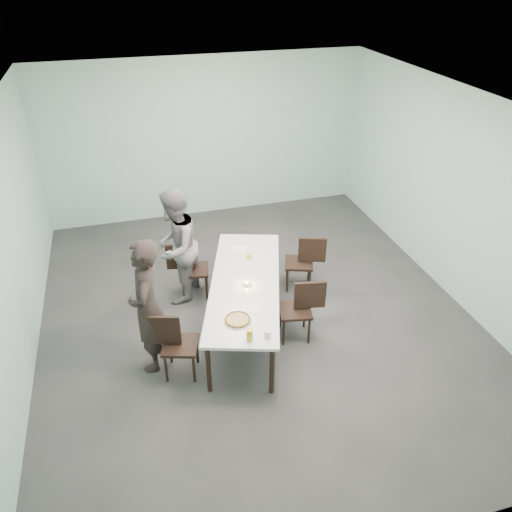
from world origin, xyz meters
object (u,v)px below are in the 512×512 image
object	(u,v)px
chair_far_right	(304,259)
side_plate	(255,310)
beer_glass	(250,335)
tealight	(246,284)
chair_near_left	(173,341)
diner_near	(147,307)
pizza	(238,320)
chair_far_left	(189,266)
chair_near_right	(301,306)
water_tumbler	(268,334)
table	(245,286)
diner_far	(176,247)
amber_tumbler	(249,257)

from	to	relation	value
chair_far_right	side_plate	size ratio (longest dim) A/B	4.83
side_plate	beer_glass	xyz separation A→B (m)	(-0.20, -0.52, 0.07)
beer_glass	tealight	size ratio (longest dim) A/B	2.68
chair_near_left	diner_near	size ratio (longest dim) A/B	0.49
pizza	chair_far_left	bearing A→B (deg)	100.48
chair_near_right	pizza	bearing A→B (deg)	31.89
chair_near_right	pizza	size ratio (longest dim) A/B	2.56
chair_far_left	water_tumbler	distance (m)	2.22
diner_near	chair_near_left	bearing A→B (deg)	56.42
table	pizza	distance (m)	0.83
chair_near_right	beer_glass	size ratio (longest dim) A/B	5.80
chair_far_right	tealight	distance (m)	1.38
side_plate	water_tumbler	size ratio (longest dim) A/B	2.00
diner_near	side_plate	size ratio (longest dim) A/B	9.89
water_tumbler	diner_near	bearing A→B (deg)	149.24
pizza	beer_glass	bearing A→B (deg)	-82.47
diner_far	beer_glass	distance (m)	2.16
chair_near_left	amber_tumbler	size ratio (longest dim) A/B	10.88
side_plate	water_tumbler	xyz separation A→B (m)	(0.01, -0.52, 0.04)
table	chair_near_right	world-z (taller)	chair_near_right
water_tumbler	tealight	world-z (taller)	water_tumbler
water_tumbler	amber_tumbler	world-z (taller)	water_tumbler
water_tumbler	tealight	size ratio (longest dim) A/B	1.61
chair_near_right	side_plate	bearing A→B (deg)	28.24
chair_far_left	water_tumbler	bearing A→B (deg)	-64.03
chair_far_right	amber_tumbler	world-z (taller)	chair_far_right
chair_near_left	chair_far_left	bearing A→B (deg)	90.97
beer_glass	diner_near	bearing A→B (deg)	144.59
diner_near	tealight	world-z (taller)	diner_near
diner_far	tealight	xyz separation A→B (m)	(0.78, -1.04, -0.11)
chair_near_left	chair_far_right	bearing A→B (deg)	47.62
chair_far_right	pizza	world-z (taller)	chair_far_right
beer_glass	water_tumbler	size ratio (longest dim) A/B	1.67
chair_near_left	water_tumbler	xyz separation A→B (m)	(1.03, -0.52, 0.29)
chair_near_left	chair_far_right	world-z (taller)	same
chair_far_right	pizza	bearing A→B (deg)	65.11
chair_near_right	diner_far	distance (m)	2.01
chair_far_right	water_tumbler	world-z (taller)	chair_far_right
chair_far_left	diner_near	distance (m)	1.58
chair_near_left	tealight	bearing A→B (deg)	43.59
diner_near	tealight	xyz separation A→B (m)	(1.31, 0.30, -0.12)
chair_far_right	amber_tumbler	xyz separation A→B (m)	(-0.91, -0.15, 0.29)
chair_near_right	chair_far_right	size ratio (longest dim) A/B	1.00
tealight	chair_far_left	bearing A→B (deg)	120.09
chair_far_right	diner_near	world-z (taller)	diner_near
chair_far_left	chair_far_right	bearing A→B (deg)	1.03
pizza	side_plate	world-z (taller)	pizza
pizza	beer_glass	distance (m)	0.37
chair_far_left	chair_near_left	bearing A→B (deg)	-94.93
tealight	amber_tumbler	size ratio (longest dim) A/B	0.70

